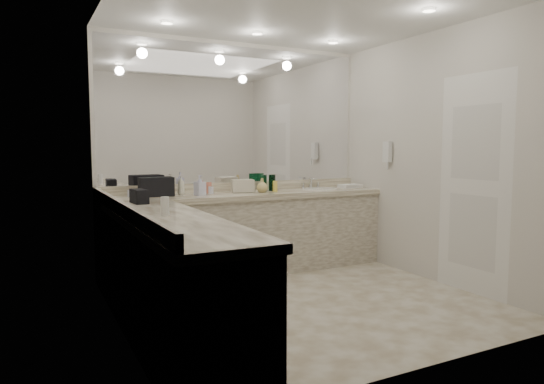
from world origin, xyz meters
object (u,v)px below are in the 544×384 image
sink (320,190)px  soap_bottle_a (181,185)px  black_toiletry_bag (156,187)px  soap_bottle_c (262,185)px  cream_cosmetic_case (243,186)px  hand_towel (350,186)px  wall_phone (387,152)px  soap_bottle_b (200,185)px

sink → soap_bottle_a: soap_bottle_a is taller
soap_bottle_a → black_toiletry_bag: bearing=-174.6°
sink → soap_bottle_c: 0.81m
cream_cosmetic_case → hand_towel: (1.45, -0.03, -0.05)m
cream_cosmetic_case → soap_bottle_c: bearing=-15.4°
black_toiletry_bag → cream_cosmetic_case: size_ratio=1.41×
wall_phone → cream_cosmetic_case: wall_phone is taller
wall_phone → cream_cosmetic_case: bearing=161.2°
sink → hand_towel: size_ratio=1.65×
sink → black_toiletry_bag: (-1.96, 0.07, 0.10)m
black_toiletry_bag → hand_towel: bearing=-1.4°
sink → wall_phone: wall_phone is taller
soap_bottle_a → soap_bottle_b: (0.15, -0.16, 0.01)m
black_toiletry_bag → cream_cosmetic_case: (0.96, -0.02, -0.03)m
hand_towel → soap_bottle_a: (-2.14, 0.08, 0.08)m
soap_bottle_b → black_toiletry_bag: bearing=162.2°
wall_phone → soap_bottle_b: wall_phone is taller
wall_phone → soap_bottle_a: bearing=165.4°
soap_bottle_b → wall_phone: bearing=-11.5°
black_toiletry_bag → sink: bearing=-2.0°
soap_bottle_b → sink: bearing=2.5°
black_toiletry_bag → hand_towel: size_ratio=1.28×
sink → black_toiletry_bag: bearing=178.0°
sink → black_toiletry_bag: size_ratio=1.29×
sink → wall_phone: (0.61, -0.50, 0.46)m
soap_bottle_a → soap_bottle_b: size_ratio=0.94×
black_toiletry_bag → soap_bottle_c: black_toiletry_bag is taller
wall_phone → soap_bottle_c: size_ratio=1.48×
cream_cosmetic_case → soap_bottle_a: (-0.69, 0.05, 0.03)m
soap_bottle_c → black_toiletry_bag: bearing=173.8°
soap_bottle_c → cream_cosmetic_case: bearing=152.1°
sink → wall_phone: 0.91m
sink → soap_bottle_b: size_ratio=2.05×
soap_bottle_a → soap_bottle_c: soap_bottle_a is taller
soap_bottle_a → soap_bottle_c: (0.89, -0.15, -0.02)m
soap_bottle_a → soap_bottle_c: bearing=-9.7°
cream_cosmetic_case → sink: bearing=9.9°
wall_phone → black_toiletry_bag: 2.65m
sink → soap_bottle_c: soap_bottle_c is taller
black_toiletry_bag → soap_bottle_a: soap_bottle_a is taller
hand_towel → soap_bottle_c: (-1.26, -0.07, 0.06)m
sink → soap_bottle_b: 1.54m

